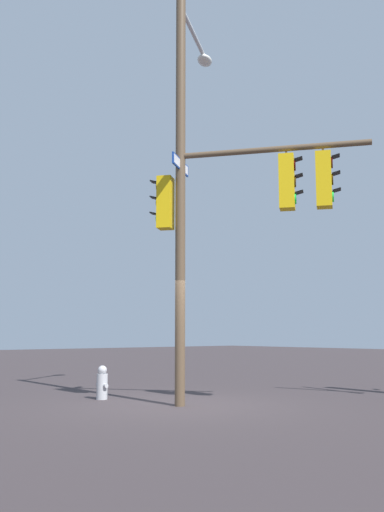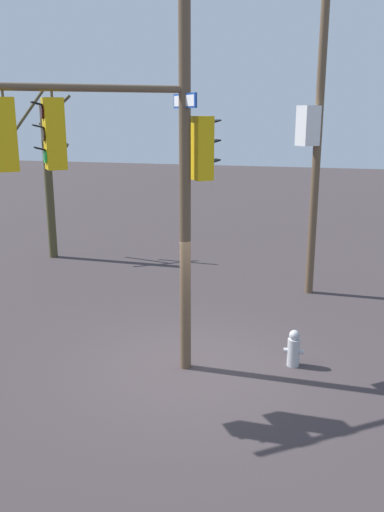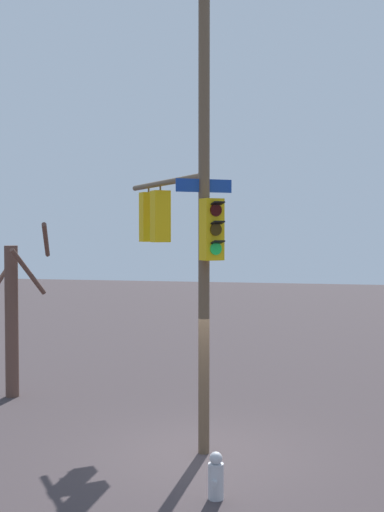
% 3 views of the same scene
% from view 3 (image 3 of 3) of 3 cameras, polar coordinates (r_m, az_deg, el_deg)
% --- Properties ---
extents(ground_plane, '(80.00, 80.00, 0.00)m').
position_cam_3_polar(ground_plane, '(12.50, 0.91, -16.99)').
color(ground_plane, '#3B3234').
extents(main_signal_pole_assembly, '(4.86, 2.79, 8.74)m').
position_cam_3_polar(main_signal_pole_assembly, '(12.59, -1.11, 4.95)').
color(main_signal_pole_assembly, brown).
rests_on(main_signal_pole_assembly, ground).
extents(fire_hydrant, '(0.38, 0.24, 0.73)m').
position_cam_3_polar(fire_hydrant, '(10.53, 2.10, -18.74)').
color(fire_hydrant, '#B2B2B7').
rests_on(fire_hydrant, ground).
extents(bare_tree_behind_pole, '(1.89, 1.80, 4.32)m').
position_cam_3_polar(bare_tree_behind_pole, '(16.74, -15.35, -4.89)').
color(bare_tree_behind_pole, brown).
rests_on(bare_tree_behind_pole, ground).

